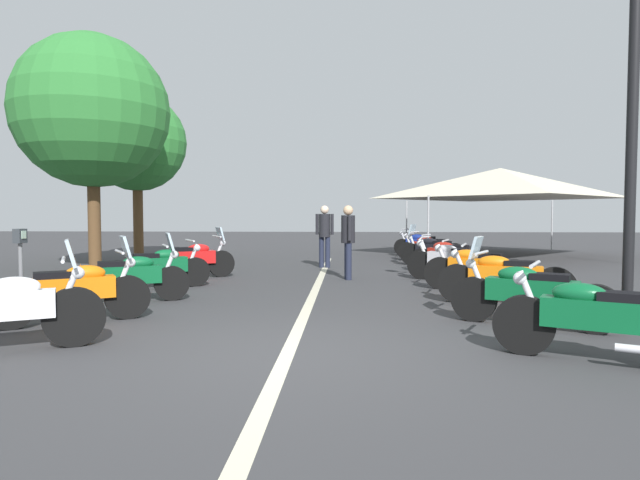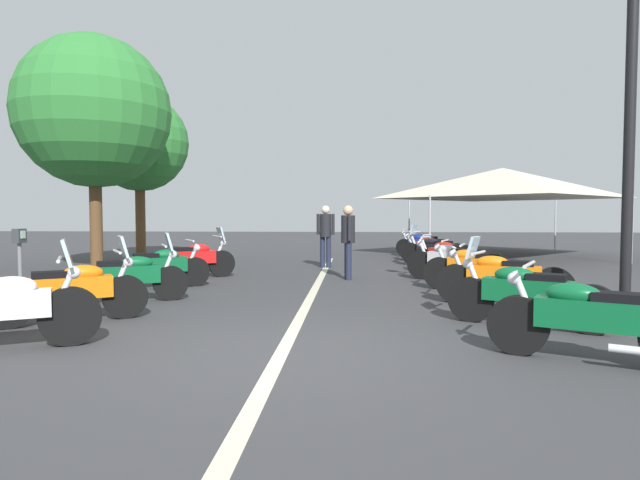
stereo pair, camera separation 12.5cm
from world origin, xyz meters
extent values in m
plane|color=#38383A|center=(0.00, 0.00, 0.00)|extent=(80.00, 80.00, 0.00)
cube|color=beige|center=(4.00, 0.00, 0.00)|extent=(16.69, 0.16, 0.01)
cylinder|color=black|center=(0.24, 2.47, 0.34)|extent=(0.44, 0.66, 0.68)
ellipsoid|color=white|center=(-0.04, 2.99, 0.72)|extent=(0.47, 0.58, 0.22)
cylinder|color=silver|center=(0.21, 2.52, 0.64)|extent=(0.20, 0.29, 0.58)
cylinder|color=silver|center=(0.19, 2.56, 1.00)|extent=(0.57, 0.33, 0.04)
sphere|color=silver|center=(0.26, 2.43, 0.84)|extent=(0.14, 0.14, 0.14)
cube|color=silver|center=(0.23, 2.49, 1.07)|extent=(0.37, 0.28, 0.32)
cylinder|color=black|center=(1.83, 2.53, 0.31)|extent=(0.46, 0.60, 0.63)
cylinder|color=black|center=(1.03, 3.77, 0.31)|extent=(0.46, 0.60, 0.63)
cube|color=orange|center=(1.43, 3.15, 0.49)|extent=(0.84, 1.09, 0.30)
ellipsoid|color=orange|center=(1.53, 3.00, 0.69)|extent=(0.50, 0.58, 0.22)
cube|color=black|center=(1.31, 3.33, 0.67)|extent=(0.48, 0.54, 0.12)
cylinder|color=silver|center=(1.79, 2.58, 0.61)|extent=(0.22, 0.28, 0.58)
cylinder|color=silver|center=(1.77, 2.62, 0.97)|extent=(0.54, 0.37, 0.04)
sphere|color=silver|center=(1.85, 2.49, 0.81)|extent=(0.14, 0.14, 0.14)
cylinder|color=silver|center=(1.34, 3.62, 0.22)|extent=(0.36, 0.51, 0.08)
cube|color=silver|center=(1.81, 2.55, 1.04)|extent=(0.37, 0.30, 0.32)
cylinder|color=black|center=(3.46, 2.44, 0.30)|extent=(0.39, 0.60, 0.60)
cylinder|color=black|center=(2.81, 3.76, 0.30)|extent=(0.39, 0.60, 0.60)
cube|color=#0C592D|center=(3.14, 3.10, 0.48)|extent=(0.74, 1.13, 0.30)
ellipsoid|color=#0C592D|center=(3.21, 2.94, 0.68)|extent=(0.46, 0.58, 0.22)
cube|color=black|center=(3.04, 3.30, 0.66)|extent=(0.44, 0.55, 0.12)
cylinder|color=silver|center=(3.43, 2.50, 0.60)|extent=(0.19, 0.29, 0.58)
cylinder|color=silver|center=(3.41, 2.53, 0.96)|extent=(0.58, 0.31, 0.04)
sphere|color=silver|center=(3.48, 2.40, 0.80)|extent=(0.14, 0.14, 0.14)
cylinder|color=silver|center=(3.10, 3.58, 0.21)|extent=(0.31, 0.53, 0.08)
cube|color=silver|center=(3.45, 2.46, 1.03)|extent=(0.38, 0.27, 0.32)
cylinder|color=black|center=(5.26, 2.56, 0.30)|extent=(0.44, 0.59, 0.61)
cylinder|color=black|center=(4.45, 3.86, 0.30)|extent=(0.44, 0.59, 0.61)
cube|color=#0C592D|center=(4.86, 3.21, 0.48)|extent=(0.85, 1.14, 0.30)
ellipsoid|color=#0C592D|center=(4.95, 3.06, 0.68)|extent=(0.50, 0.58, 0.22)
cube|color=black|center=(4.74, 3.40, 0.66)|extent=(0.47, 0.54, 0.12)
cylinder|color=silver|center=(5.23, 2.61, 0.60)|extent=(0.21, 0.28, 0.58)
cylinder|color=silver|center=(5.21, 2.64, 0.96)|extent=(0.55, 0.36, 0.04)
sphere|color=silver|center=(5.29, 2.52, 0.80)|extent=(0.14, 0.14, 0.14)
cylinder|color=silver|center=(4.77, 3.70, 0.21)|extent=(0.36, 0.51, 0.08)
cylinder|color=black|center=(6.95, 2.42, 0.32)|extent=(0.46, 0.62, 0.64)
cylinder|color=black|center=(6.18, 3.65, 0.32)|extent=(0.46, 0.62, 0.64)
cube|color=red|center=(6.56, 3.04, 0.50)|extent=(0.82, 1.09, 0.30)
ellipsoid|color=red|center=(6.66, 2.88, 0.70)|extent=(0.50, 0.58, 0.22)
cube|color=black|center=(6.45, 3.22, 0.68)|extent=(0.47, 0.54, 0.12)
cylinder|color=silver|center=(6.92, 2.47, 0.62)|extent=(0.21, 0.28, 0.58)
cylinder|color=silver|center=(6.90, 2.50, 0.98)|extent=(0.55, 0.36, 0.04)
sphere|color=silver|center=(6.98, 2.38, 0.82)|extent=(0.14, 0.14, 0.14)
cylinder|color=silver|center=(6.49, 3.50, 0.22)|extent=(0.36, 0.51, 0.08)
cube|color=silver|center=(6.94, 2.44, 1.05)|extent=(0.37, 0.29, 0.32)
cylinder|color=black|center=(0.17, -2.55, 0.32)|extent=(0.41, 0.63, 0.64)
cube|color=#0C592D|center=(-0.14, -3.19, 0.50)|extent=(0.73, 1.09, 0.30)
ellipsoid|color=#0C592D|center=(-0.06, -3.02, 0.70)|extent=(0.46, 0.58, 0.22)
cube|color=black|center=(-0.24, -3.38, 0.68)|extent=(0.45, 0.55, 0.12)
cylinder|color=silver|center=(0.14, -2.60, 0.62)|extent=(0.19, 0.29, 0.58)
cylinder|color=silver|center=(0.13, -2.64, 0.98)|extent=(0.57, 0.31, 0.04)
sphere|color=silver|center=(0.19, -2.51, 0.82)|extent=(0.14, 0.14, 0.14)
cylinder|color=black|center=(1.91, -2.43, 0.31)|extent=(0.42, 0.62, 0.63)
cylinder|color=black|center=(1.19, -3.78, 0.31)|extent=(0.42, 0.62, 0.63)
cube|color=#0C592D|center=(1.55, -3.10, 0.49)|extent=(0.79, 1.16, 0.30)
ellipsoid|color=#0C592D|center=(1.64, -2.94, 0.69)|extent=(0.47, 0.58, 0.22)
cube|color=black|center=(1.45, -3.30, 0.67)|extent=(0.45, 0.55, 0.12)
cylinder|color=silver|center=(1.88, -2.48, 0.61)|extent=(0.20, 0.29, 0.58)
cylinder|color=silver|center=(1.86, -2.52, 0.97)|extent=(0.57, 0.33, 0.04)
sphere|color=silver|center=(1.93, -2.39, 0.81)|extent=(0.14, 0.14, 0.14)
cylinder|color=silver|center=(1.18, -3.42, 0.22)|extent=(0.33, 0.52, 0.08)
cube|color=silver|center=(1.90, -2.45, 1.04)|extent=(0.37, 0.28, 0.32)
cylinder|color=black|center=(3.51, -2.53, 0.33)|extent=(0.33, 0.67, 0.66)
cylinder|color=black|center=(3.06, -4.00, 0.33)|extent=(0.33, 0.67, 0.66)
cube|color=orange|center=(3.29, -3.26, 0.51)|extent=(0.61, 1.20, 0.30)
ellipsoid|color=orange|center=(3.34, -3.09, 0.71)|extent=(0.40, 0.57, 0.22)
cube|color=black|center=(3.22, -3.47, 0.69)|extent=(0.39, 0.54, 0.12)
cylinder|color=silver|center=(3.50, -2.59, 0.63)|extent=(0.15, 0.30, 0.58)
cylinder|color=silver|center=(3.48, -2.62, 0.99)|extent=(0.60, 0.22, 0.04)
sphere|color=silver|center=(3.53, -2.48, 0.83)|extent=(0.14, 0.14, 0.14)
cylinder|color=silver|center=(2.98, -3.65, 0.23)|extent=(0.24, 0.55, 0.08)
cylinder|color=black|center=(5.13, -2.52, 0.33)|extent=(0.35, 0.66, 0.65)
cylinder|color=black|center=(4.65, -3.84, 0.33)|extent=(0.35, 0.66, 0.65)
cube|color=orange|center=(4.89, -3.18, 0.51)|extent=(0.63, 1.10, 0.30)
ellipsoid|color=orange|center=(4.96, -3.01, 0.71)|extent=(0.42, 0.58, 0.22)
cube|color=black|center=(4.82, -3.38, 0.69)|extent=(0.41, 0.54, 0.12)
cylinder|color=silver|center=(5.11, -2.58, 0.63)|extent=(0.16, 0.30, 0.58)
cylinder|color=silver|center=(5.10, -2.61, 0.99)|extent=(0.60, 0.25, 0.04)
sphere|color=silver|center=(5.15, -2.47, 0.83)|extent=(0.14, 0.14, 0.14)
cylinder|color=silver|center=(4.58, -3.51, 0.23)|extent=(0.26, 0.54, 0.08)
cylinder|color=black|center=(6.77, -2.37, 0.33)|extent=(0.42, 0.65, 0.66)
cylinder|color=black|center=(6.08, -3.72, 0.33)|extent=(0.42, 0.65, 0.66)
cube|color=silver|center=(6.42, -3.04, 0.51)|extent=(0.78, 1.16, 0.30)
ellipsoid|color=silver|center=(6.51, -2.88, 0.71)|extent=(0.47, 0.58, 0.22)
cube|color=black|center=(6.32, -3.24, 0.69)|extent=(0.45, 0.55, 0.12)
cylinder|color=silver|center=(6.74, -2.42, 0.63)|extent=(0.19, 0.29, 0.58)
cylinder|color=silver|center=(6.72, -2.46, 0.99)|extent=(0.57, 0.32, 0.04)
sphere|color=silver|center=(6.79, -2.32, 0.83)|extent=(0.14, 0.14, 0.14)
cylinder|color=silver|center=(6.05, -3.37, 0.23)|extent=(0.32, 0.53, 0.08)
cylinder|color=black|center=(8.40, -2.62, 0.31)|extent=(0.41, 0.62, 0.62)
cylinder|color=black|center=(7.73, -3.93, 0.31)|extent=(0.41, 0.62, 0.62)
cube|color=maroon|center=(8.07, -3.27, 0.49)|extent=(0.76, 1.13, 0.30)
ellipsoid|color=maroon|center=(8.15, -3.11, 0.69)|extent=(0.47, 0.58, 0.22)
cube|color=black|center=(7.97, -3.47, 0.67)|extent=(0.45, 0.55, 0.12)
cylinder|color=silver|center=(8.38, -2.67, 0.61)|extent=(0.19, 0.29, 0.58)
cylinder|color=silver|center=(8.36, -2.70, 0.97)|extent=(0.57, 0.32, 0.04)
sphere|color=silver|center=(8.43, -2.57, 0.81)|extent=(0.14, 0.14, 0.14)
cylinder|color=silver|center=(7.71, -3.58, 0.22)|extent=(0.32, 0.53, 0.08)
cylinder|color=black|center=(10.17, -2.54, 0.33)|extent=(0.44, 0.64, 0.66)
cylinder|color=black|center=(9.46, -3.80, 0.33)|extent=(0.44, 0.64, 0.66)
cube|color=black|center=(9.81, -3.17, 0.51)|extent=(0.78, 1.10, 0.30)
ellipsoid|color=black|center=(9.90, -3.01, 0.71)|extent=(0.48, 0.58, 0.22)
cube|color=black|center=(9.70, -3.36, 0.69)|extent=(0.46, 0.55, 0.12)
cylinder|color=silver|center=(10.14, -2.59, 0.63)|extent=(0.20, 0.29, 0.58)
cylinder|color=silver|center=(10.12, -2.63, 0.99)|extent=(0.56, 0.34, 0.04)
sphere|color=silver|center=(10.19, -2.49, 0.83)|extent=(0.14, 0.14, 0.14)
cylinder|color=silver|center=(9.44, -3.46, 0.23)|extent=(0.34, 0.52, 0.08)
cube|color=silver|center=(10.16, -2.56, 1.06)|extent=(0.37, 0.28, 0.32)
cylinder|color=black|center=(11.73, -2.59, 0.30)|extent=(0.36, 0.62, 0.61)
cylinder|color=black|center=(11.15, -4.01, 0.30)|extent=(0.36, 0.62, 0.61)
cube|color=maroon|center=(11.44, -3.30, 0.48)|extent=(0.71, 1.19, 0.30)
ellipsoid|color=maroon|center=(11.51, -3.13, 0.68)|extent=(0.44, 0.58, 0.22)
cube|color=black|center=(11.36, -3.50, 0.66)|extent=(0.42, 0.54, 0.12)
cylinder|color=silver|center=(11.71, -2.64, 0.60)|extent=(0.17, 0.29, 0.58)
cylinder|color=silver|center=(11.70, -2.68, 0.96)|extent=(0.59, 0.27, 0.04)
sphere|color=silver|center=(11.75, -2.54, 0.80)|extent=(0.14, 0.14, 0.14)
cylinder|color=silver|center=(11.10, -3.66, 0.21)|extent=(0.28, 0.54, 0.08)
cylinder|color=black|center=(13.65, -2.63, 0.31)|extent=(0.42, 0.62, 0.63)
cylinder|color=black|center=(12.94, -3.93, 0.31)|extent=(0.42, 0.62, 0.63)
cube|color=navy|center=(13.29, -3.28, 0.49)|extent=(0.78, 1.12, 0.30)
ellipsoid|color=navy|center=(13.38, -3.12, 0.69)|extent=(0.48, 0.58, 0.22)
cube|color=black|center=(13.19, -3.47, 0.67)|extent=(0.46, 0.55, 0.12)
cylinder|color=silver|center=(13.62, -2.68, 0.61)|extent=(0.20, 0.29, 0.58)
cylinder|color=silver|center=(13.60, -2.72, 0.97)|extent=(0.56, 0.33, 0.04)
sphere|color=silver|center=(13.67, -2.59, 0.81)|extent=(0.14, 0.14, 0.14)
cylinder|color=silver|center=(12.92, -3.58, 0.22)|extent=(0.33, 0.52, 0.08)
cylinder|color=black|center=(1.70, -4.42, 2.58)|extent=(0.14, 0.14, 5.16)
cylinder|color=slate|center=(2.19, 4.35, 0.55)|extent=(0.06, 0.06, 1.10)
cube|color=#33383D|center=(2.19, 4.35, 1.18)|extent=(0.19, 0.13, 0.22)
cube|color=#B2D8BF|center=(2.19, 4.29, 1.20)|extent=(0.10, 0.02, 0.12)
cube|color=orange|center=(3.71, 4.21, 0.01)|extent=(0.36, 0.36, 0.03)
cone|color=orange|center=(3.71, 4.21, 0.32)|extent=(0.26, 0.26, 0.60)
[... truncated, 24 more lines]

